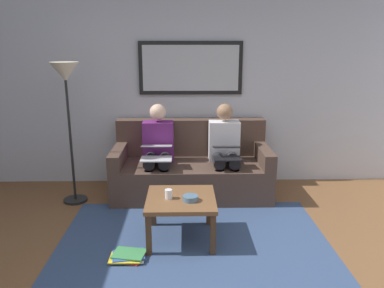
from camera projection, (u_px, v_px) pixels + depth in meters
name	position (u px, v px, depth m)	size (l,w,h in m)	color
wall_rear	(191.00, 87.00, 5.07)	(6.00, 0.12, 2.60)	#B7BCC6
area_rug	(194.00, 240.00, 3.71)	(2.60, 1.80, 0.01)	#33476B
couch	(191.00, 169.00, 4.86)	(1.93, 0.90, 0.90)	#4C382D
framed_mirror	(191.00, 68.00, 4.92)	(1.33, 0.05, 0.68)	black
coffee_table	(181.00, 203.00, 3.66)	(0.66, 0.66, 0.43)	brown
cup	(169.00, 194.00, 3.61)	(0.07, 0.07, 0.09)	silver
bowl	(190.00, 198.00, 3.57)	(0.14, 0.14, 0.05)	slate
person_left	(225.00, 148.00, 4.72)	(0.38, 0.58, 1.14)	silver
laptop_black	(227.00, 152.00, 4.48)	(0.32, 0.32, 0.14)	black
person_right	(158.00, 148.00, 4.71)	(0.38, 0.58, 1.14)	#66236B
laptop_silver	(157.00, 152.00, 4.47)	(0.36, 0.37, 0.15)	silver
magazine_stack	(128.00, 256.00, 3.39)	(0.34, 0.27, 0.05)	red
standing_lamp	(66.00, 88.00, 4.30)	(0.32, 0.32, 1.66)	black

